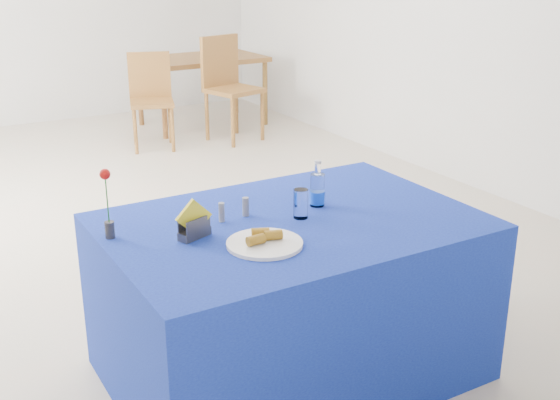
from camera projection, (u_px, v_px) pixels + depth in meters
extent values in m
plane|color=#C1B5A0|center=(160.00, 216.00, 5.21)|extent=(7.00, 7.00, 0.00)
plane|color=silver|center=(430.00, 7.00, 5.92)|extent=(0.00, 7.00, 7.00)
cylinder|color=white|center=(265.00, 244.00, 2.78)|extent=(0.31, 0.31, 0.01)
cylinder|color=white|center=(301.00, 204.00, 3.05)|extent=(0.07, 0.07, 0.13)
cylinder|color=slate|center=(246.00, 207.00, 3.08)|extent=(0.03, 0.03, 0.08)
cylinder|color=slate|center=(222.00, 212.00, 3.01)|extent=(0.03, 0.03, 0.08)
cube|color=#102093|center=(291.00, 298.00, 3.18)|extent=(1.60, 1.10, 0.76)
cylinder|color=silver|center=(317.00, 190.00, 3.19)|extent=(0.07, 0.07, 0.15)
cylinder|color=blue|center=(317.00, 197.00, 3.20)|extent=(0.07, 0.07, 0.06)
cylinder|color=white|center=(318.00, 169.00, 3.16)|extent=(0.03, 0.03, 0.05)
cylinder|color=silver|center=(318.00, 162.00, 3.15)|extent=(0.03, 0.03, 0.01)
cube|color=#36363B|center=(194.00, 234.00, 2.85)|extent=(0.15, 0.10, 0.03)
cube|color=#393A3F|center=(199.00, 229.00, 2.83)|extent=(0.12, 0.05, 0.09)
cube|color=#3C3D42|center=(190.00, 226.00, 2.86)|extent=(0.12, 0.05, 0.09)
cube|color=gold|center=(194.00, 217.00, 2.83)|extent=(0.16, 0.02, 0.16)
cylinder|color=#25252A|center=(110.00, 230.00, 2.85)|extent=(0.04, 0.04, 0.07)
cylinder|color=#175F1D|center=(107.00, 203.00, 2.81)|extent=(0.01, 0.01, 0.22)
sphere|color=#B20D0B|center=(105.00, 174.00, 2.77)|extent=(0.04, 0.04, 0.04)
cube|color=brown|center=(201.00, 59.00, 7.64)|extent=(1.32, 0.86, 0.05)
cylinder|color=#99582C|center=(164.00, 105.00, 7.20)|extent=(0.06, 0.06, 0.71)
cylinder|color=brown|center=(265.00, 93.00, 7.78)|extent=(0.06, 0.06, 0.71)
cylinder|color=brown|center=(140.00, 94.00, 7.76)|extent=(0.06, 0.06, 0.71)
cylinder|color=brown|center=(236.00, 83.00, 8.34)|extent=(0.06, 0.06, 0.71)
cylinder|color=#9C662D|center=(135.00, 132.00, 6.69)|extent=(0.04, 0.04, 0.44)
cylinder|color=#9C662D|center=(173.00, 130.00, 6.77)|extent=(0.04, 0.04, 0.44)
cylinder|color=#9C662D|center=(135.00, 123.00, 7.02)|extent=(0.04, 0.04, 0.44)
cylinder|color=#9C662D|center=(170.00, 121.00, 7.09)|extent=(0.04, 0.04, 0.44)
cube|color=#9C662D|center=(152.00, 103.00, 6.81)|extent=(0.52, 0.52, 0.04)
cube|color=#9C662D|center=(149.00, 75.00, 6.90)|extent=(0.40, 0.16, 0.45)
cylinder|color=#9C662D|center=(233.00, 123.00, 6.91)|extent=(0.04, 0.04, 0.50)
cylinder|color=#9C662D|center=(262.00, 116.00, 7.18)|extent=(0.04, 0.04, 0.50)
cylinder|color=#9C662D|center=(207.00, 116.00, 7.18)|extent=(0.04, 0.04, 0.50)
cylinder|color=#9C662D|center=(236.00, 110.00, 7.44)|extent=(0.04, 0.04, 0.50)
cube|color=#9C662D|center=(234.00, 90.00, 7.09)|extent=(0.57, 0.57, 0.04)
cube|color=#9C662D|center=(220.00, 61.00, 7.13)|extent=(0.46, 0.16, 0.51)
cylinder|color=gold|center=(256.00, 240.00, 2.75)|extent=(0.07, 0.04, 0.04)
cylinder|color=beige|center=(263.00, 238.00, 2.76)|extent=(0.01, 0.03, 0.03)
cylinder|color=gold|center=(273.00, 235.00, 2.79)|extent=(0.08, 0.06, 0.04)
cylinder|color=beige|center=(282.00, 234.00, 2.80)|extent=(0.01, 0.03, 0.03)
cylinder|color=gold|center=(260.00, 233.00, 2.82)|extent=(0.08, 0.07, 0.04)
cylinder|color=beige|center=(269.00, 232.00, 2.82)|extent=(0.02, 0.03, 0.03)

